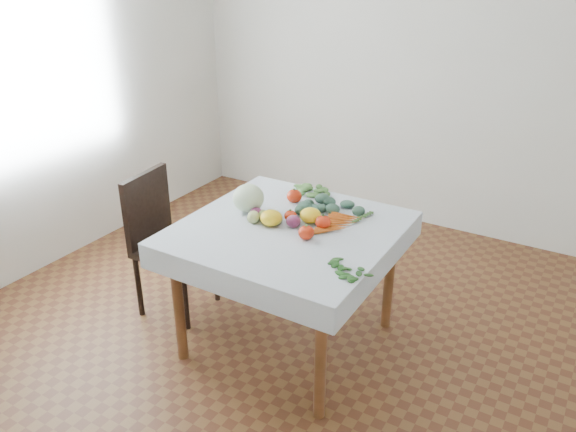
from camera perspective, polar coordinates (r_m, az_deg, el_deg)
name	(u,v)px	position (r m, az deg, el deg)	size (l,w,h in m)	color
ground	(288,340)	(3.44, 0.05, -12.48)	(4.00, 4.00, 0.00)	brown
back_wall	(421,60)	(4.62, 13.33, 15.13)	(4.00, 0.04, 2.70)	silver
left_wall	(30,78)	(4.19, -24.75, 12.59)	(0.04, 4.00, 2.70)	silver
table	(288,243)	(3.09, 0.05, -2.81)	(1.00, 1.00, 0.75)	brown
tablecloth	(289,227)	(3.04, 0.05, -1.16)	(1.12, 1.12, 0.01)	white
chair	(163,234)	(3.58, -12.60, -1.76)	(0.45, 0.45, 0.90)	black
cabbage	(248,198)	(3.20, -4.05, 1.84)	(0.18, 0.18, 0.16)	silver
tomato_a	(294,196)	(3.33, 0.64, 2.04)	(0.09, 0.09, 0.08)	red
tomato_b	(323,222)	(3.01, 3.57, -0.64)	(0.09, 0.09, 0.07)	red
tomato_c	(290,216)	(3.10, 0.24, 0.03)	(0.07, 0.07, 0.06)	red
tomato_d	(306,233)	(2.90, 1.87, -1.69)	(0.08, 0.08, 0.07)	red
heirloom_back	(310,215)	(3.08, 2.29, 0.07)	(0.12, 0.12, 0.08)	yellow
heirloom_front	(271,218)	(3.05, -1.71, -0.18)	(0.12, 0.12, 0.09)	yellow
onion_a	(256,213)	(3.13, -3.25, 0.30)	(0.07, 0.07, 0.06)	#5B1A41
onion_b	(293,221)	(3.02, 0.55, -0.54)	(0.08, 0.08, 0.07)	#5B1A41
tomatillo_cluster	(262,220)	(3.06, -2.63, -0.40)	(0.16, 0.13, 0.05)	#ABB96A
carrot_bunch	(338,223)	(3.07, 5.11, -0.67)	(0.19, 0.32, 0.03)	#D25217
kale_bunch	(335,208)	(3.22, 4.81, 0.83)	(0.33, 0.32, 0.05)	#335345
basil_bunch	(347,272)	(2.63, 5.97, -5.63)	(0.22, 0.19, 0.01)	#1C4E18
dill_bunch	(311,191)	(3.47, 2.31, 2.55)	(0.23, 0.20, 0.02)	#417234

